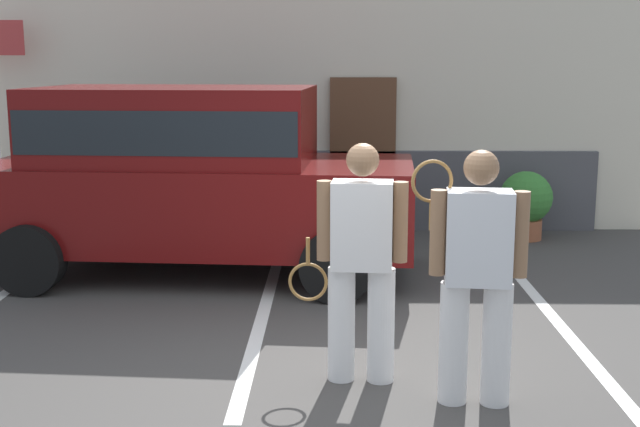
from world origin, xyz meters
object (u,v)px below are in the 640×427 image
(parked_suv, at_px, (190,171))
(tennis_player_man, at_px, (361,260))
(potted_plant_by_porch, at_px, (526,202))
(tennis_player_woman, at_px, (477,274))

(parked_suv, bearing_deg, tennis_player_man, -56.30)
(parked_suv, relative_size, potted_plant_by_porch, 5.22)
(parked_suv, distance_m, tennis_player_woman, 4.30)
(tennis_player_man, distance_m, potted_plant_by_porch, 5.45)
(tennis_player_man, bearing_deg, parked_suv, -55.30)
(parked_suv, bearing_deg, potted_plant_by_porch, 28.13)
(tennis_player_woman, bearing_deg, potted_plant_by_porch, -100.77)
(tennis_player_woman, bearing_deg, parked_suv, -48.34)
(parked_suv, bearing_deg, tennis_player_woman, -50.05)
(parked_suv, xyz_separation_m, tennis_player_woman, (2.53, -3.47, -0.23))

